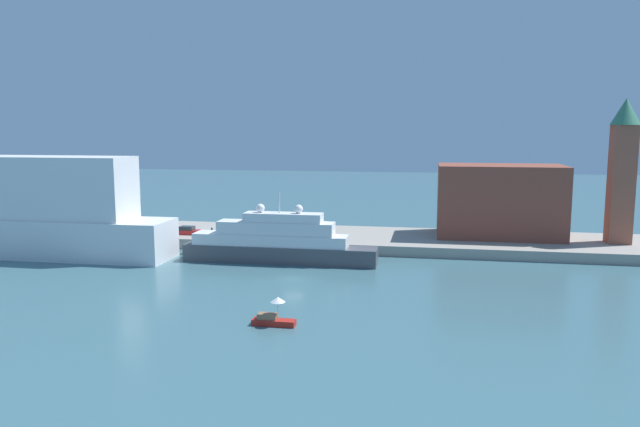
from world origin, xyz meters
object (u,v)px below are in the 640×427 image
Objects in this scene: large_yacht at (277,243)px; harbor_building at (500,201)px; bell_tower at (622,165)px; person_figure at (212,232)px; work_barge at (200,251)px; parked_car at (188,231)px; small_motorboat at (273,316)px; mooring_bollard at (329,241)px.

harbor_building is at bearing 29.94° from large_yacht.
person_figure is (-63.58, -6.71, -11.28)m from bell_tower.
work_barge is 9.36m from parked_car.
small_motorboat is at bearing -61.40° from person_figure.
bell_tower is 46.16m from mooring_bollard.
small_motorboat is at bearing -134.97° from bell_tower.
bell_tower reaches higher than work_barge.
harbor_building is 29.13m from mooring_bollard.
mooring_bollard is (-26.43, -10.91, -5.54)m from harbor_building.
person_figure is at bearing 90.72° from work_barge.
bell_tower reaches higher than parked_car.
large_yacht is 7.24× the size of parked_car.
large_yacht reaches higher than small_motorboat.
harbor_building reaches higher than large_yacht.
large_yacht reaches higher than person_figure.
mooring_bollard is at bearing 90.69° from small_motorboat.
large_yacht is 16.23× the size of person_figure.
bell_tower is 34.40× the size of mooring_bollard.
small_motorboat is at bearing -89.31° from mooring_bollard.
work_barge is 2.73× the size of person_figure.
work_barge is 6.02m from person_figure.
small_motorboat reaches higher than work_barge.
parked_car is at bearing 158.47° from person_figure.
person_figure is (-13.33, 9.21, -0.47)m from large_yacht.
person_figure reaches higher than small_motorboat.
bell_tower is at bearing 17.58° from large_yacht.
parked_car is (-5.08, 7.66, 1.75)m from work_barge.
parked_car is 24.87m from mooring_bollard.
parked_car is at bearing 148.61° from large_yacht.
bell_tower is 64.92m from person_figure.
small_motorboat is at bearing -57.28° from work_barge.
mooring_bollard is (19.66, -1.26, -0.48)m from person_figure.
large_yacht is 10.21m from mooring_bollard.
parked_car is (-25.09, 38.81, 1.30)m from small_motorboat.
bell_tower is 12.79× the size of person_figure.
work_barge is 0.21× the size of bell_tower.
parked_car is (-68.58, -4.74, -11.50)m from bell_tower.
bell_tower is (43.49, 43.55, 12.79)m from small_motorboat.
small_motorboat reaches higher than mooring_bollard.
large_yacht is at bearing -31.39° from parked_car.
harbor_building reaches higher than parked_car.
small_motorboat is 46.23m from parked_car.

